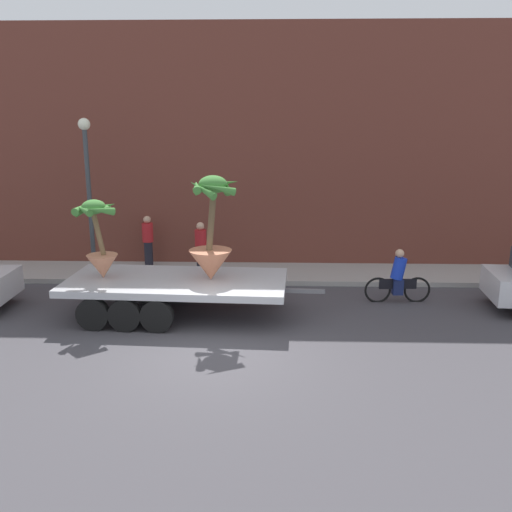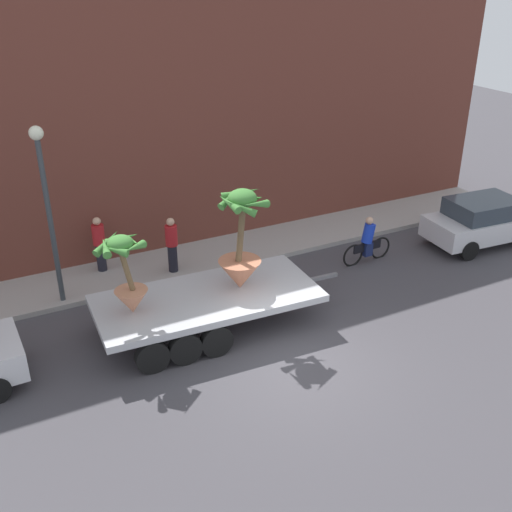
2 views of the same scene
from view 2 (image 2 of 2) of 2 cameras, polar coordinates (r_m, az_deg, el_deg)
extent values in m
plane|color=#423F44|center=(14.52, 3.85, -10.06)|extent=(60.00, 60.00, 0.00)
cube|color=#A39E99|center=(19.18, -5.52, -0.24)|extent=(24.00, 2.20, 0.15)
cube|color=brown|center=(19.35, -7.98, 12.17)|extent=(24.00, 1.20, 7.93)
cube|color=#B7BABF|center=(15.33, -4.61, -3.98)|extent=(5.73, 2.83, 0.18)
cylinder|color=black|center=(16.18, -12.02, -4.79)|extent=(0.81, 0.26, 0.80)
cylinder|color=black|center=(14.20, -9.73, -9.37)|extent=(0.81, 0.26, 0.80)
cylinder|color=black|center=(16.32, -9.35, -4.25)|extent=(0.81, 0.26, 0.80)
cylinder|color=black|center=(14.37, -6.69, -8.68)|extent=(0.81, 0.26, 0.80)
cylinder|color=black|center=(16.50, -6.73, -3.70)|extent=(0.81, 0.26, 0.80)
cylinder|color=black|center=(14.57, -3.73, -7.99)|extent=(0.81, 0.26, 0.80)
cube|color=slate|center=(16.64, 6.14, -2.05)|extent=(1.00, 0.15, 0.10)
cone|color=#C17251|center=(15.38, -1.53, -1.74)|extent=(1.09, 1.09, 0.78)
cylinder|color=brown|center=(14.86, -1.42, 2.45)|extent=(0.32, 0.16, 1.66)
ellipsoid|color=#428438|center=(14.57, -1.29, 5.46)|extent=(0.71, 0.71, 0.44)
cone|color=#428438|center=(14.77, -0.09, 5.40)|extent=(0.26, 0.75, 0.49)
cone|color=#428438|center=(15.03, -1.48, 5.97)|extent=(0.98, 0.52, 0.36)
cone|color=#428438|center=(14.83, -2.45, 5.50)|extent=(0.80, 0.52, 0.47)
cone|color=#428438|center=(14.37, -2.58, 5.00)|extent=(0.33, 0.84, 0.33)
cone|color=#428438|center=(14.23, -1.49, 4.60)|extent=(0.79, 0.62, 0.49)
cone|color=#428438|center=(14.32, 0.00, 4.89)|extent=(0.89, 0.52, 0.40)
cone|color=tan|center=(14.66, -11.60, -4.21)|extent=(0.79, 0.79, 0.61)
cylinder|color=brown|center=(14.21, -12.17, -1.05)|extent=(0.34, 0.13, 1.24)
ellipsoid|color=#428438|center=(13.93, -12.66, 1.16)|extent=(0.59, 0.59, 0.37)
cone|color=#428438|center=(14.05, -11.56, 1.31)|extent=(0.29, 0.64, 0.32)
cone|color=#428438|center=(14.30, -12.49, 1.63)|extent=(0.82, 0.48, 0.39)
cone|color=#428438|center=(14.21, -13.88, 1.25)|extent=(0.81, 0.63, 0.46)
cone|color=#428438|center=(13.91, -14.04, 0.83)|extent=(0.29, 0.73, 0.31)
cone|color=#428438|center=(13.70, -13.13, 0.52)|extent=(0.61, 0.54, 0.30)
cone|color=#428438|center=(13.76, -11.37, 0.79)|extent=(0.70, 0.65, 0.34)
torus|color=black|center=(19.58, 11.64, 0.76)|extent=(0.74, 0.09, 0.74)
torus|color=black|center=(18.92, 9.12, 0.05)|extent=(0.74, 0.09, 0.74)
cube|color=black|center=(19.17, 10.44, 0.89)|extent=(1.04, 0.11, 0.28)
cylinder|color=#1938C6|center=(18.99, 10.55, 2.12)|extent=(0.46, 0.36, 0.65)
sphere|color=tan|center=(18.82, 10.65, 3.29)|extent=(0.24, 0.24, 0.24)
cube|color=navy|center=(19.21, 10.42, 0.68)|extent=(0.29, 0.25, 0.44)
cube|color=silver|center=(21.46, 20.81, 2.80)|extent=(4.17, 2.03, 0.70)
cube|color=#2D3842|center=(21.10, 20.67, 4.29)|extent=(2.34, 1.72, 0.56)
cylinder|color=black|center=(23.00, 21.75, 3.22)|extent=(0.65, 0.25, 0.64)
cylinder|color=black|center=(21.31, 16.61, 2.25)|extent=(0.65, 0.25, 0.64)
cylinder|color=black|center=(20.21, 19.43, 0.50)|extent=(0.65, 0.25, 0.64)
cylinder|color=black|center=(18.63, -14.38, -0.11)|extent=(0.28, 0.28, 0.85)
cylinder|color=red|center=(18.33, -14.64, 1.95)|extent=(0.36, 0.36, 0.62)
sphere|color=tan|center=(18.16, -14.79, 3.19)|extent=(0.24, 0.24, 0.24)
cylinder|color=black|center=(18.17, -7.85, -0.18)|extent=(0.28, 0.28, 0.85)
cylinder|color=red|center=(17.86, -7.99, 1.93)|extent=(0.36, 0.36, 0.62)
sphere|color=tan|center=(17.69, -8.07, 3.20)|extent=(0.24, 0.24, 0.24)
cylinder|color=#383D42|center=(16.54, -18.76, 2.83)|extent=(0.14, 0.14, 4.50)
sphere|color=#EAEACC|center=(15.81, -20.02, 10.84)|extent=(0.36, 0.36, 0.36)
camera|label=1|loc=(8.36, 64.57, -15.11)|focal=39.39mm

